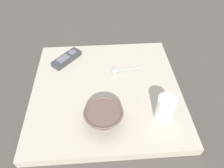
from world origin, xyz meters
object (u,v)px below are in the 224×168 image
cereal_bowl (104,116)px  tv_remote_near (67,58)px  teaspoon (117,71)px  coffee_mug (165,108)px

cereal_bowl → tv_remote_near: 0.41m
teaspoon → tv_remote_near: bearing=-23.7°
coffee_mug → tv_remote_near: coffee_mug is taller
cereal_bowl → teaspoon: bearing=-104.9°
coffee_mug → cereal_bowl: bearing=2.9°
teaspoon → tv_remote_near: (0.24, -0.11, -0.00)m
cereal_bowl → coffee_mug: (-0.23, -0.01, 0.01)m
coffee_mug → teaspoon: bearing=-58.2°
cereal_bowl → tv_remote_near: cereal_bowl is taller
teaspoon → tv_remote_near: 0.26m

